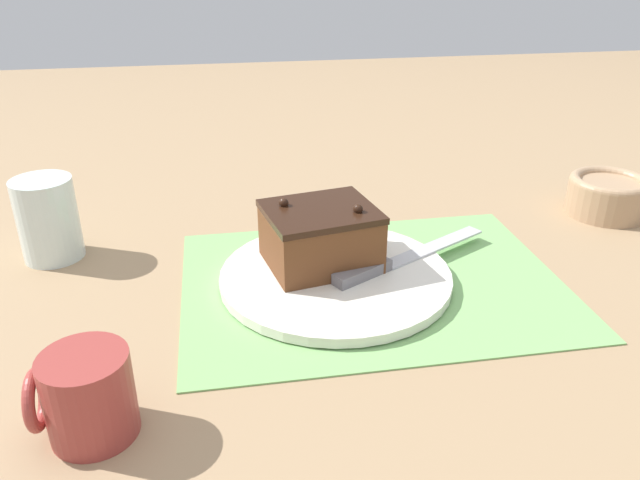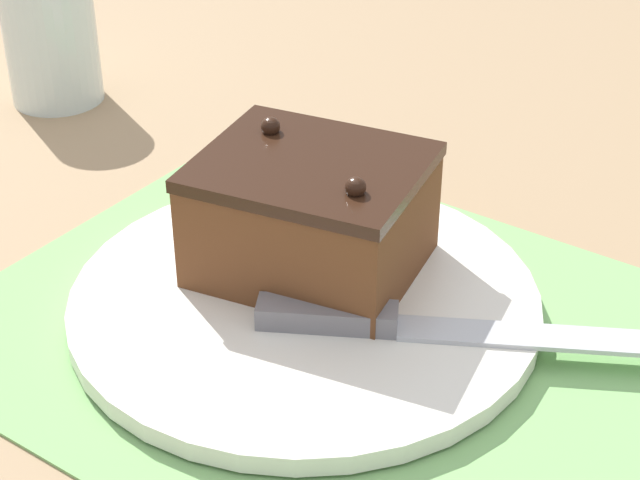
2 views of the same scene
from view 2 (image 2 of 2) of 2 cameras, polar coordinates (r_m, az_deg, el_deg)
name	(u,v)px [view 2 (image 2 of 2)]	position (r m, az deg, el deg)	size (l,w,h in m)	color
ground_plane	(360,347)	(0.62, 2.16, -5.73)	(3.00, 3.00, 0.00)	#9E7F5B
placemat_woven	(360,344)	(0.62, 2.17, -5.59)	(0.46, 0.34, 0.00)	#7AB266
cake_plate	(305,301)	(0.64, -0.82, -3.30)	(0.28, 0.28, 0.01)	white
chocolate_cake	(311,214)	(0.64, -0.48, 1.38)	(0.15, 0.13, 0.08)	brown
serving_knife	(401,323)	(0.61, 4.35, -4.43)	(0.23, 0.14, 0.01)	slate
drinking_glass	(51,38)	(0.92, -14.17, 10.40)	(0.08, 0.08, 0.11)	silver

